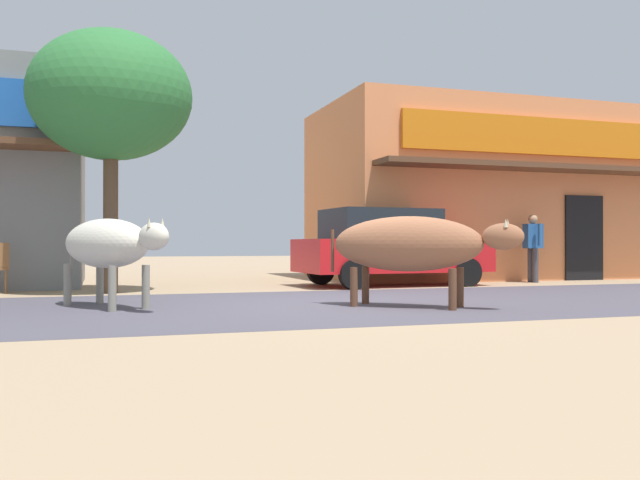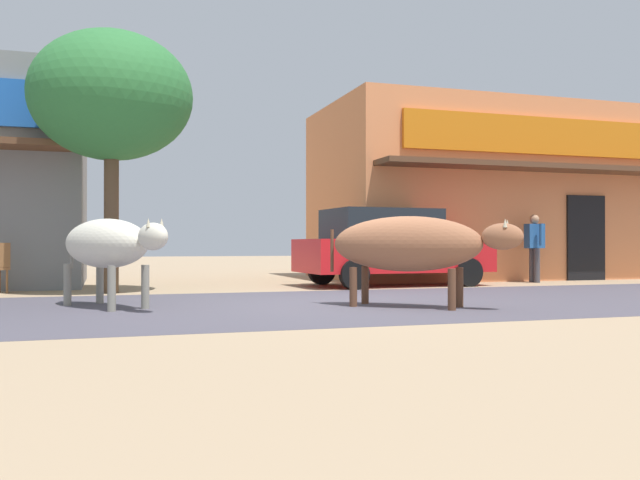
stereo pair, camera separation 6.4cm
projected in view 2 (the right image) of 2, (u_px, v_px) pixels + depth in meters
name	position (u px, v px, depth m)	size (l,w,h in m)	color
ground	(343.00, 304.00, 10.20)	(80.00, 80.00, 0.00)	tan
asphalt_road	(343.00, 304.00, 10.20)	(72.00, 5.57, 0.00)	#4E4955
storefront_right_club	(484.00, 194.00, 18.62)	(8.76, 5.57, 4.50)	#E38551
roadside_tree	(112.00, 97.00, 12.44)	(2.94, 2.94, 4.78)	brown
parked_hatchback_car	(389.00, 247.00, 14.64)	(4.14, 2.15, 1.64)	red
cow_near_brown	(108.00, 244.00, 9.59)	(1.62, 2.39, 1.26)	beige
cow_far_dark	(410.00, 244.00, 9.66)	(2.38, 2.15, 1.30)	#9C6041
pedestrian_by_shop	(534.00, 243.00, 15.85)	(0.42, 0.61, 1.58)	#3F3F47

